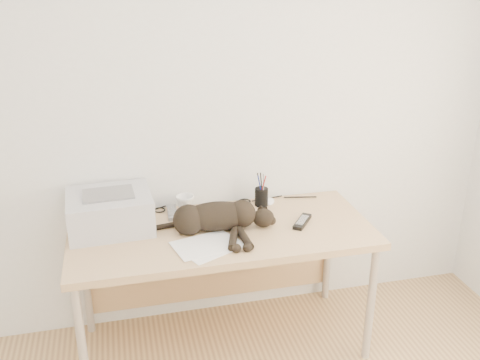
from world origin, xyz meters
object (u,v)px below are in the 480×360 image
object	(u,v)px
mouse	(269,200)
printer	(110,211)
cat	(213,218)
desk	(219,244)
mug	(185,204)
pen_cup	(261,197)

from	to	relation	value
mouse	printer	bearing A→B (deg)	-150.89
cat	mouse	size ratio (longest dim) A/B	7.21
desk	printer	distance (m)	0.62
mug	cat	bearing A→B (deg)	-67.61
desk	mug	bearing A→B (deg)	130.45
mug	pen_cup	size ratio (longest dim) A/B	0.52
printer	cat	world-z (taller)	printer
cat	mug	distance (m)	0.29
desk	cat	world-z (taller)	cat
printer	mouse	world-z (taller)	printer
cat	mug	world-z (taller)	cat
desk	printer	size ratio (longest dim) A/B	3.56
desk	pen_cup	size ratio (longest dim) A/B	8.13
pen_cup	mouse	bearing A→B (deg)	27.48
cat	pen_cup	xyz separation A→B (m)	(0.33, 0.25, -0.02)
desk	mouse	world-z (taller)	mouse
pen_cup	desk	bearing A→B (deg)	-150.23
cat	mouse	world-z (taller)	cat
desk	cat	xyz separation A→B (m)	(-0.05, -0.09, 0.21)
cat	printer	bearing A→B (deg)	168.35
desk	pen_cup	bearing A→B (deg)	29.77
printer	pen_cup	world-z (taller)	printer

